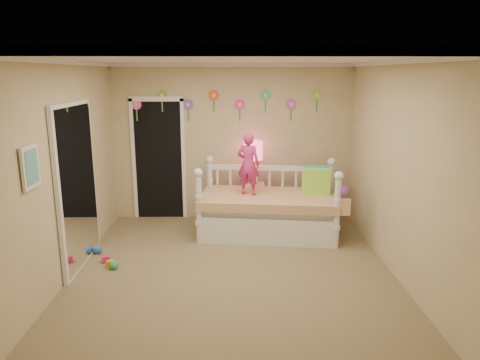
{
  "coord_description": "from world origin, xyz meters",
  "views": [
    {
      "loc": [
        0.0,
        -5.16,
        2.43
      ],
      "look_at": [
        0.1,
        0.6,
        1.05
      ],
      "focal_mm": 33.23,
      "sensor_mm": 36.0,
      "label": 1
    }
  ],
  "objects_px": {
    "daybed": "(268,199)",
    "nightstand": "(253,202)",
    "child": "(248,164)",
    "table_lamp": "(253,156)"
  },
  "relations": [
    {
      "from": "daybed",
      "to": "nightstand",
      "type": "relative_size",
      "value": 3.29
    },
    {
      "from": "nightstand",
      "to": "table_lamp",
      "type": "height_order",
      "value": "table_lamp"
    },
    {
      "from": "child",
      "to": "table_lamp",
      "type": "distance_m",
      "value": 0.68
    },
    {
      "from": "daybed",
      "to": "table_lamp",
      "type": "bearing_deg",
      "value": 113.58
    },
    {
      "from": "table_lamp",
      "to": "daybed",
      "type": "bearing_deg",
      "value": -73.03
    },
    {
      "from": "child",
      "to": "table_lamp",
      "type": "height_order",
      "value": "child"
    },
    {
      "from": "child",
      "to": "table_lamp",
      "type": "relative_size",
      "value": 1.33
    },
    {
      "from": "child",
      "to": "nightstand",
      "type": "height_order",
      "value": "child"
    },
    {
      "from": "table_lamp",
      "to": "child",
      "type": "bearing_deg",
      "value": -98.48
    },
    {
      "from": "child",
      "to": "nightstand",
      "type": "distance_m",
      "value": 1.04
    }
  ]
}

